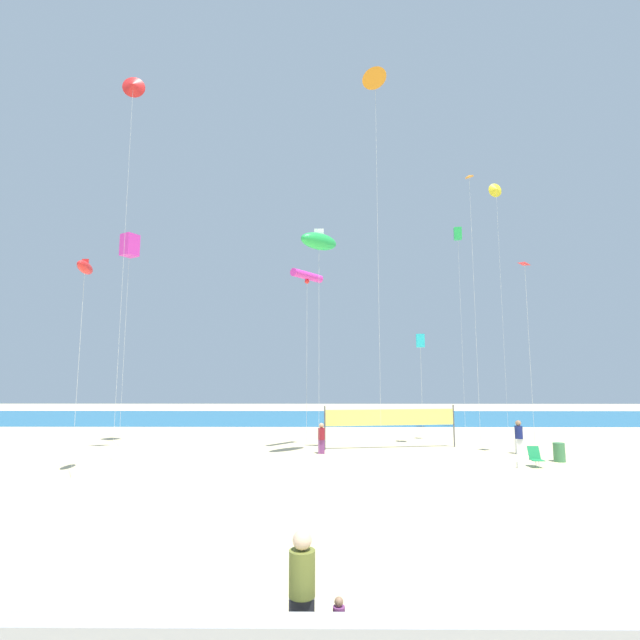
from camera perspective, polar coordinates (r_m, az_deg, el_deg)
The scene contains 21 objects.
ground_plane at distance 16.72m, azimuth 7.04°, elevation -20.63°, with size 120.00×120.00×0.00m, color beige.
ocean_band at distance 49.17m, azimuth 2.61°, elevation -11.83°, with size 120.00×20.00×0.01m, color #1E6B99.
mother_figure at distance 7.74m, azimuth -2.23°, elevation -29.85°, with size 0.38×0.38×1.67m.
toddler_figure at distance 7.91m, azimuth 2.34°, elevation -33.18°, with size 0.18×0.18×0.77m.
beachgoer_maroon_shirt at distance 25.30m, azimuth 0.17°, elevation -14.17°, with size 0.36×0.36×1.59m.
beachgoer_navy_shirt at distance 27.25m, azimuth 23.20°, elevation -12.93°, with size 0.40×0.40×1.74m.
folding_beach_chair at distance 23.69m, azimuth 24.90°, elevation -14.91°, with size 0.52×0.65×0.89m.
trash_barrel at distance 25.61m, azimuth 27.27°, elevation -14.22°, with size 0.53×0.53×0.88m, color #3F7F4C.
volleyball_net at distance 27.43m, azimuth 8.65°, elevation -11.91°, with size 7.61×1.31×2.40m.
beach_handbag at distance 23.26m, azimuth 23.41°, elevation -15.98°, with size 0.33×0.16×0.26m, color white.
kite_red_inflatable at distance 21.93m, azimuth -26.86°, elevation 5.72°, with size 0.67×1.42×8.90m.
kite_magenta_tube at distance 26.96m, azimuth -1.59°, elevation 5.40°, with size 1.85×2.17×10.06m.
kite_red_delta at distance 29.25m, azimuth -21.93°, elevation 25.01°, with size 1.21×0.54×19.91m.
kite_orange_delta at distance 28.01m, azimuth 6.78°, elevation 27.08°, with size 1.38×0.85×20.36m.
kite_green_inflatable at distance 24.63m, azimuth -0.13°, elevation 9.60°, with size 2.40×2.45×11.72m.
kite_green_box at distance 38.85m, azimuth 16.53°, elevation 10.04°, with size 0.68×0.68×15.78m.
kite_orange_diamond at distance 31.05m, azimuth 17.85°, elevation 15.36°, with size 0.66×0.65×16.42m.
kite_red_diamond at distance 26.83m, azimuth 23.83°, elevation 5.99°, with size 0.61×0.60×10.09m.
kite_cyan_box at distance 29.13m, azimuth 12.20°, elevation -2.52°, with size 0.57×0.57×6.64m.
kite_yellow_delta at distance 40.42m, azimuth 20.78°, elevation 14.63°, with size 1.16×0.50×19.28m.
kite_magenta_box at distance 31.44m, azimuth -22.29°, elevation 8.45°, with size 1.17×1.17×12.81m.
Camera 1 is at (-1.78, -16.17, 3.86)m, focal length 26.10 mm.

